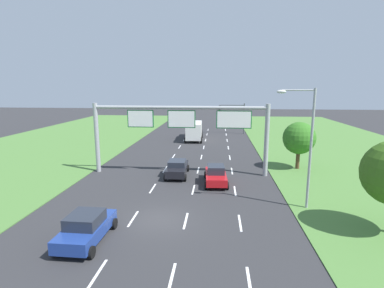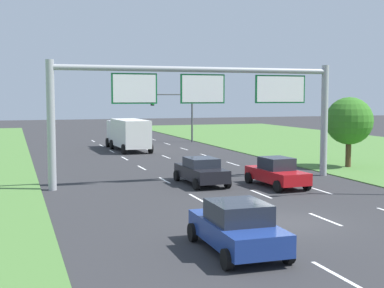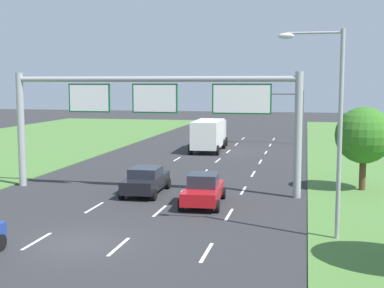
{
  "view_description": "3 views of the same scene",
  "coord_description": "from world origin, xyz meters",
  "px_view_note": "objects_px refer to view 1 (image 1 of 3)",
  "views": [
    {
      "loc": [
        3.75,
        -18.07,
        8.59
      ],
      "look_at": [
        1.1,
        12.08,
        2.76
      ],
      "focal_mm": 28.0,
      "sensor_mm": 36.0,
      "label": 1
    },
    {
      "loc": [
        -10.34,
        -18.74,
        5.05
      ],
      "look_at": [
        0.35,
        13.03,
        2.05
      ],
      "focal_mm": 50.0,
      "sensor_mm": 36.0,
      "label": 2
    },
    {
      "loc": [
        8.81,
        -19.27,
        6.37
      ],
      "look_at": [
        2.08,
        12.19,
        2.7
      ],
      "focal_mm": 50.0,
      "sensor_mm": 36.0,
      "label": 3
    }
  ],
  "objects_px": {
    "box_truck": "(194,130)",
    "roadside_tree_mid": "(299,138)",
    "traffic_light_mast": "(233,113)",
    "street_lamp": "(306,138)",
    "car_lead_silver": "(216,175)",
    "car_mid_lane": "(177,168)",
    "car_near_red": "(86,227)",
    "sign_gantry": "(182,125)"
  },
  "relations": [
    {
      "from": "car_mid_lane",
      "to": "roadside_tree_mid",
      "type": "bearing_deg",
      "value": 14.52
    },
    {
      "from": "car_mid_lane",
      "to": "box_truck",
      "type": "distance_m",
      "value": 20.62
    },
    {
      "from": "car_near_red",
      "to": "traffic_light_mast",
      "type": "xyz_separation_m",
      "value": [
        10.04,
        40.17,
        3.04
      ]
    },
    {
      "from": "roadside_tree_mid",
      "to": "traffic_light_mast",
      "type": "bearing_deg",
      "value": 103.39
    },
    {
      "from": "box_truck",
      "to": "roadside_tree_mid",
      "type": "relative_size",
      "value": 1.7
    },
    {
      "from": "box_truck",
      "to": "traffic_light_mast",
      "type": "distance_m",
      "value": 9.64
    },
    {
      "from": "traffic_light_mast",
      "to": "roadside_tree_mid",
      "type": "bearing_deg",
      "value": -76.61
    },
    {
      "from": "traffic_light_mast",
      "to": "box_truck",
      "type": "bearing_deg",
      "value": -135.2
    },
    {
      "from": "car_near_red",
      "to": "box_truck",
      "type": "relative_size",
      "value": 0.52
    },
    {
      "from": "car_lead_silver",
      "to": "roadside_tree_mid",
      "type": "height_order",
      "value": "roadside_tree_mid"
    },
    {
      "from": "sign_gantry",
      "to": "traffic_light_mast",
      "type": "height_order",
      "value": "sign_gantry"
    },
    {
      "from": "car_lead_silver",
      "to": "roadside_tree_mid",
      "type": "xyz_separation_m",
      "value": [
        8.55,
        5.54,
        2.52
      ]
    },
    {
      "from": "car_mid_lane",
      "to": "car_lead_silver",
      "type": "bearing_deg",
      "value": -29.75
    },
    {
      "from": "car_lead_silver",
      "to": "sign_gantry",
      "type": "distance_m",
      "value": 6.01
    },
    {
      "from": "car_mid_lane",
      "to": "car_near_red",
      "type": "bearing_deg",
      "value": -105.9
    },
    {
      "from": "car_lead_silver",
      "to": "traffic_light_mast",
      "type": "bearing_deg",
      "value": 81.09
    },
    {
      "from": "car_near_red",
      "to": "car_mid_lane",
      "type": "distance_m",
      "value": 13.39
    },
    {
      "from": "car_lead_silver",
      "to": "sign_gantry",
      "type": "relative_size",
      "value": 0.26
    },
    {
      "from": "car_mid_lane",
      "to": "roadside_tree_mid",
      "type": "height_order",
      "value": "roadside_tree_mid"
    },
    {
      "from": "car_mid_lane",
      "to": "sign_gantry",
      "type": "xyz_separation_m",
      "value": [
        0.44,
        0.77,
        4.15
      ]
    },
    {
      "from": "street_lamp",
      "to": "box_truck",
      "type": "bearing_deg",
      "value": 109.68
    },
    {
      "from": "street_lamp",
      "to": "roadside_tree_mid",
      "type": "xyz_separation_m",
      "value": [
        2.39,
        10.6,
        -1.77
      ]
    },
    {
      "from": "car_near_red",
      "to": "roadside_tree_mid",
      "type": "xyz_separation_m",
      "value": [
        15.69,
        16.47,
        2.48
      ]
    },
    {
      "from": "box_truck",
      "to": "car_near_red",
      "type": "bearing_deg",
      "value": -97.74
    },
    {
      "from": "box_truck",
      "to": "street_lamp",
      "type": "xyz_separation_m",
      "value": [
        9.91,
        -27.7,
        3.46
      ]
    },
    {
      "from": "box_truck",
      "to": "roadside_tree_mid",
      "type": "distance_m",
      "value": 21.13
    },
    {
      "from": "traffic_light_mast",
      "to": "roadside_tree_mid",
      "type": "distance_m",
      "value": 24.37
    },
    {
      "from": "car_lead_silver",
      "to": "box_truck",
      "type": "bearing_deg",
      "value": 96.17
    },
    {
      "from": "car_lead_silver",
      "to": "roadside_tree_mid",
      "type": "bearing_deg",
      "value": 29.72
    },
    {
      "from": "car_lead_silver",
      "to": "traffic_light_mast",
      "type": "distance_m",
      "value": 29.55
    },
    {
      "from": "car_lead_silver",
      "to": "traffic_light_mast",
      "type": "height_order",
      "value": "traffic_light_mast"
    },
    {
      "from": "car_near_red",
      "to": "traffic_light_mast",
      "type": "bearing_deg",
      "value": 76.88
    },
    {
      "from": "sign_gantry",
      "to": "roadside_tree_mid",
      "type": "xyz_separation_m",
      "value": [
        11.88,
        2.73,
        -1.63
      ]
    },
    {
      "from": "roadside_tree_mid",
      "to": "car_lead_silver",
      "type": "bearing_deg",
      "value": -147.05
    },
    {
      "from": "sign_gantry",
      "to": "car_lead_silver",
      "type": "bearing_deg",
      "value": -40.15
    },
    {
      "from": "car_lead_silver",
      "to": "street_lamp",
      "type": "distance_m",
      "value": 9.05
    },
    {
      "from": "car_near_red",
      "to": "box_truck",
      "type": "height_order",
      "value": "box_truck"
    },
    {
      "from": "car_near_red",
      "to": "roadside_tree_mid",
      "type": "height_order",
      "value": "roadside_tree_mid"
    },
    {
      "from": "car_near_red",
      "to": "roadside_tree_mid",
      "type": "bearing_deg",
      "value": 47.31
    },
    {
      "from": "sign_gantry",
      "to": "traffic_light_mast",
      "type": "xyz_separation_m",
      "value": [
        6.24,
        26.44,
        -1.07
      ]
    },
    {
      "from": "car_lead_silver",
      "to": "car_mid_lane",
      "type": "xyz_separation_m",
      "value": [
        -3.77,
        2.04,
        -0.01
      ]
    },
    {
      "from": "car_lead_silver",
      "to": "car_mid_lane",
      "type": "distance_m",
      "value": 4.29
    }
  ]
}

